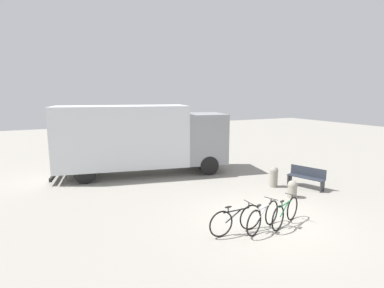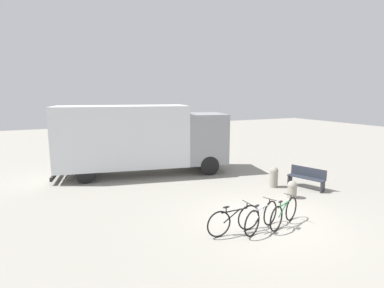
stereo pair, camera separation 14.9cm
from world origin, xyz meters
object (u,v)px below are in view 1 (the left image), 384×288
Objects in this scene: park_bench at (306,177)px; bicycle_middle at (263,217)px; delivery_truck at (140,137)px; bollard_near_bench at (292,188)px; bicycle_far at (285,212)px; bollard_far_bench at (274,176)px; bicycle_near at (236,220)px.

park_bench reaches higher than bicycle_middle.
delivery_truck is 12.68× the size of bollard_near_bench.
delivery_truck is 5.15× the size of bicycle_far.
bollard_near_bench is (4.15, -5.75, -1.47)m from delivery_truck.
bollard_far_bench is (0.27, 1.34, 0.12)m from bollard_near_bench.
park_bench is at bearing 12.48° from bicycle_far.
bollard_near_bench is at bearing -42.92° from delivery_truck.
bollard_far_bench reaches higher than bollard_near_bench.
delivery_truck is at bearing 93.48° from bicycle_near.
bollard_near_bench is 0.76× the size of bollard_far_bench.
bicycle_middle is 4.30m from bollard_far_bench.
bicycle_middle is at bearing -148.27° from bollard_near_bench.
bollard_far_bench is (2.23, 3.07, 0.07)m from bicycle_far.
bicycle_middle is (1.39, -7.46, -1.42)m from delivery_truck.
bollard_far_bench is at bearing 39.84° from park_bench.
bollard_far_bench is (4.42, -4.41, -1.35)m from delivery_truck.
delivery_truck is at bearing 79.15° from bicycle_middle.
park_bench is at bearing 8.16° from bicycle_middle.
delivery_truck reaches higher than bicycle_middle.
bollard_far_bench is at bearing 31.21° from bicycle_far.
bollard_near_bench is at bearing -101.19° from bollard_far_bench.
bollard_far_bench is (3.84, 2.87, 0.07)m from bicycle_near.
park_bench is (5.55, -5.10, -1.35)m from delivery_truck.
bollard_far_bench reaches higher than park_bench.
delivery_truck reaches higher than bollard_near_bench.
park_bench is 1.33m from bollard_far_bench.
bicycle_middle is (-4.17, -2.36, -0.07)m from park_bench.
bicycle_far is 2.62m from bollard_near_bench.
bicycle_far is 3.80m from bollard_far_bench.
bicycle_near is at bearing -74.18° from delivery_truck.
delivery_truck reaches higher than park_bench.
delivery_truck is at bearing 125.83° from bollard_near_bench.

